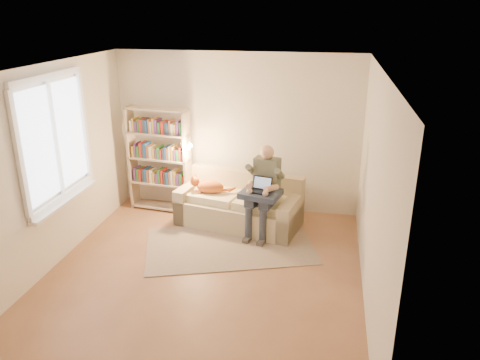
% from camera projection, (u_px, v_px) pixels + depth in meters
% --- Properties ---
extents(floor, '(4.50, 4.50, 0.00)m').
position_uv_depth(floor, '(203.00, 275.00, 6.01)').
color(floor, brown).
rests_on(floor, ground).
extents(ceiling, '(4.00, 4.50, 0.02)m').
position_uv_depth(ceiling, '(197.00, 69.00, 5.11)').
color(ceiling, white).
rests_on(ceiling, wall_back).
extents(wall_left, '(0.02, 4.50, 2.60)m').
position_uv_depth(wall_left, '(48.00, 170.00, 5.92)').
color(wall_left, silver).
rests_on(wall_left, floor).
extents(wall_right, '(0.02, 4.50, 2.60)m').
position_uv_depth(wall_right, '(373.00, 192.00, 5.20)').
color(wall_right, silver).
rests_on(wall_right, floor).
extents(wall_back, '(4.00, 0.02, 2.60)m').
position_uv_depth(wall_back, '(237.00, 133.00, 7.63)').
color(wall_back, silver).
rests_on(wall_back, floor).
extents(wall_front, '(4.00, 0.02, 2.60)m').
position_uv_depth(wall_front, '(119.00, 283.00, 3.49)').
color(wall_front, silver).
rests_on(wall_front, floor).
extents(window, '(0.12, 1.52, 1.69)m').
position_uv_depth(window, '(59.00, 160.00, 6.07)').
color(window, white).
rests_on(window, wall_left).
extents(sofa, '(2.01, 1.22, 0.80)m').
position_uv_depth(sofa, '(240.00, 207.00, 7.34)').
color(sofa, tan).
rests_on(sofa, floor).
extents(person, '(0.48, 0.65, 1.35)m').
position_uv_depth(person, '(264.00, 186.00, 6.88)').
color(person, '#666D58').
rests_on(person, sofa).
extents(cat, '(0.66, 0.31, 0.24)m').
position_uv_depth(cat, '(210.00, 186.00, 7.29)').
color(cat, orange).
rests_on(cat, sofa).
extents(blanket, '(0.64, 0.56, 0.08)m').
position_uv_depth(blanket, '(259.00, 193.00, 6.81)').
color(blanket, '#283246').
rests_on(blanket, person).
extents(laptop, '(0.33, 0.30, 0.24)m').
position_uv_depth(laptop, '(259.00, 187.00, 6.79)').
color(laptop, black).
rests_on(laptop, blanket).
extents(bookshelf, '(1.16, 0.44, 1.75)m').
position_uv_depth(bookshelf, '(159.00, 155.00, 7.64)').
color(bookshelf, '#BBA68D').
rests_on(bookshelf, floor).
extents(rug, '(2.68, 2.08, 0.01)m').
position_uv_depth(rug, '(230.00, 246.00, 6.74)').
color(rug, gray).
rests_on(rug, floor).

